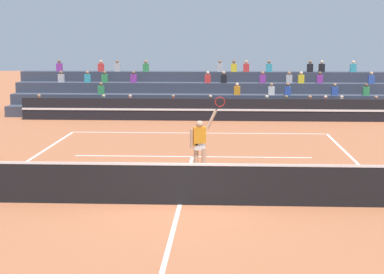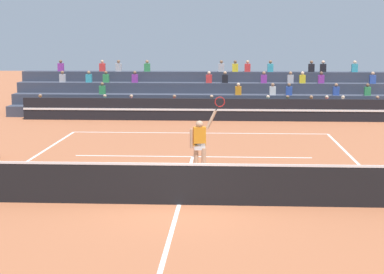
# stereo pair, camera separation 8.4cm
# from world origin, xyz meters

# --- Properties ---
(ground_plane) EXTENTS (120.00, 120.00, 0.00)m
(ground_plane) POSITION_xyz_m (0.00, 0.00, 0.00)
(ground_plane) COLOR #AD603D
(court_lines) EXTENTS (11.10, 23.90, 0.01)m
(court_lines) POSITION_xyz_m (0.00, 0.00, 0.00)
(court_lines) COLOR white
(court_lines) RESTS_ON ground
(tennis_net) EXTENTS (12.00, 0.10, 1.10)m
(tennis_net) POSITION_xyz_m (0.00, 0.00, 0.54)
(tennis_net) COLOR #2D6B38
(tennis_net) RESTS_ON ground
(sponsor_banner_wall) EXTENTS (18.00, 0.26, 1.10)m
(sponsor_banner_wall) POSITION_xyz_m (0.00, 16.03, 0.55)
(sponsor_banner_wall) COLOR black
(sponsor_banner_wall) RESTS_ON ground
(bleacher_stand) EXTENTS (20.45, 3.80, 2.83)m
(bleacher_stand) POSITION_xyz_m (0.02, 19.20, 0.84)
(bleacher_stand) COLOR #383D4C
(bleacher_stand) RESTS_ON ground
(tennis_player) EXTENTS (1.08, 0.32, 2.46)m
(tennis_player) POSITION_xyz_m (0.40, 3.13, 0.99)
(tennis_player) COLOR tan
(tennis_player) RESTS_ON ground
(tennis_ball) EXTENTS (0.07, 0.07, 0.07)m
(tennis_ball) POSITION_xyz_m (1.84, 4.64, 0.03)
(tennis_ball) COLOR #C6DB33
(tennis_ball) RESTS_ON ground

